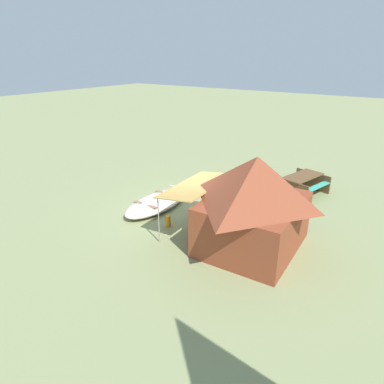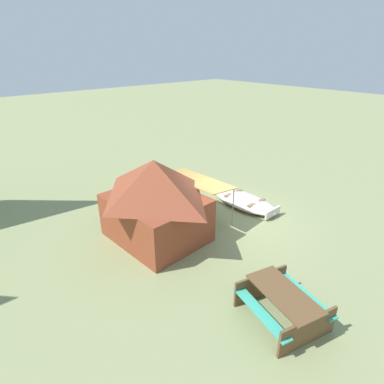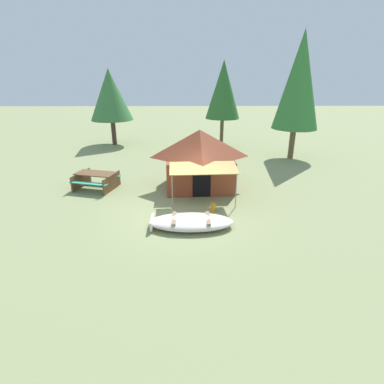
% 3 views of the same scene
% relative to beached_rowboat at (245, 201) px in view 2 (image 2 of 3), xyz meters
% --- Properties ---
extents(ground_plane, '(80.00, 80.00, 0.00)m').
position_rel_beached_rowboat_xyz_m(ground_plane, '(-0.32, 1.25, -0.20)').
color(ground_plane, '#899260').
extents(beached_rowboat, '(2.89, 1.30, 0.39)m').
position_rel_beached_rowboat_xyz_m(beached_rowboat, '(0.00, 0.00, 0.00)').
color(beached_rowboat, silver).
rests_on(beached_rowboat, ground_plane).
extents(canvas_cabin_tent, '(3.28, 3.89, 2.66)m').
position_rel_beached_rowboat_xyz_m(canvas_cabin_tent, '(0.43, 3.88, 1.18)').
color(canvas_cabin_tent, brown).
rests_on(canvas_cabin_tent, ground_plane).
extents(picnic_table, '(2.09, 1.92, 0.75)m').
position_rel_beached_rowboat_xyz_m(picnic_table, '(-4.27, 3.80, 0.27)').
color(picnic_table, brown).
rests_on(picnic_table, ground_plane).
extents(cooler_box, '(0.55, 0.66, 0.30)m').
position_rel_beached_rowboat_xyz_m(cooler_box, '(0.26, 3.00, -0.05)').
color(cooler_box, '#3274B7').
rests_on(cooler_box, ground_plane).
extents(fuel_can, '(0.24, 0.24, 0.37)m').
position_rel_beached_rowboat_xyz_m(fuel_can, '(0.86, 1.20, -0.02)').
color(fuel_can, orange).
rests_on(fuel_can, ground_plane).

